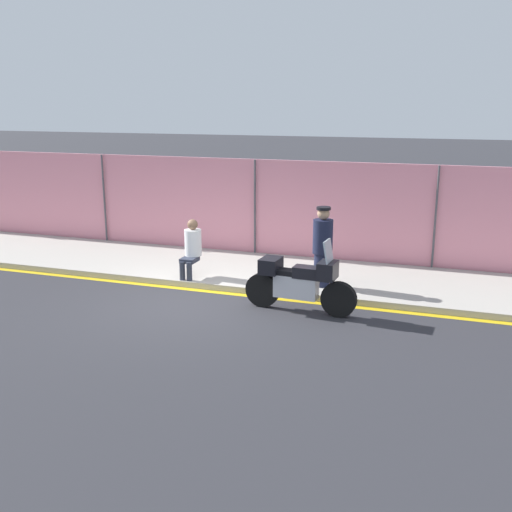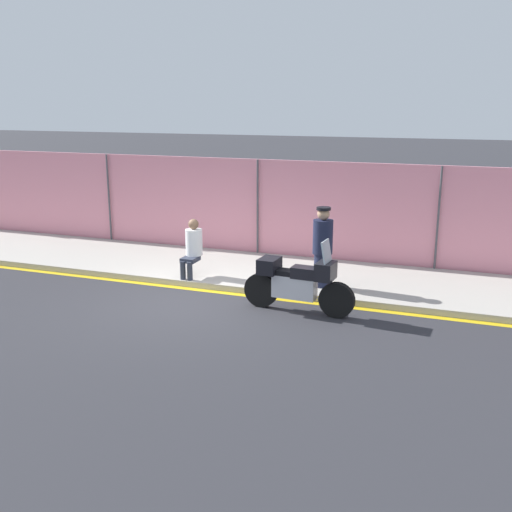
% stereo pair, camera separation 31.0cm
% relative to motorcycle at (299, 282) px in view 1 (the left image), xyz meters
% --- Properties ---
extents(ground_plane, '(120.00, 120.00, 0.00)m').
position_rel_motorcycle_xyz_m(ground_plane, '(-2.16, -0.27, -0.60)').
color(ground_plane, '#2D2D33').
extents(sidewalk, '(33.46, 3.01, 0.14)m').
position_rel_motorcycle_xyz_m(sidewalk, '(-2.16, 2.19, -0.53)').
color(sidewalk, '#ADA89E').
rests_on(sidewalk, ground_plane).
extents(curb_paint_stripe, '(33.46, 0.18, 0.01)m').
position_rel_motorcycle_xyz_m(curb_paint_stripe, '(-2.16, 0.60, -0.60)').
color(curb_paint_stripe, gold).
rests_on(curb_paint_stripe, ground_plane).
extents(storefront_fence, '(31.79, 0.17, 2.58)m').
position_rel_motorcycle_xyz_m(storefront_fence, '(-2.16, 3.78, 0.69)').
color(storefront_fence, pink).
rests_on(storefront_fence, ground_plane).
extents(motorcycle, '(2.26, 0.58, 1.48)m').
position_rel_motorcycle_xyz_m(motorcycle, '(0.00, 0.00, 0.00)').
color(motorcycle, black).
rests_on(motorcycle, ground_plane).
extents(officer_standing, '(0.42, 0.42, 1.73)m').
position_rel_motorcycle_xyz_m(officer_standing, '(0.15, 1.37, 0.42)').
color(officer_standing, '#191E38').
rests_on(officer_standing, sidewalk).
extents(person_seated_on_curb, '(0.38, 0.68, 1.31)m').
position_rel_motorcycle_xyz_m(person_seated_on_curb, '(-2.80, 1.15, 0.26)').
color(person_seated_on_curb, '#2D3342').
rests_on(person_seated_on_curb, sidewalk).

